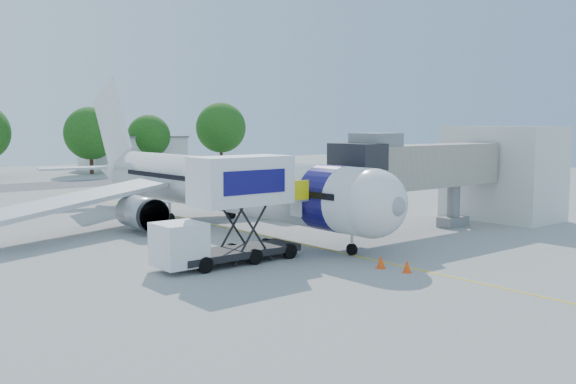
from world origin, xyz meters
TOP-DOWN VIEW (x-y plane):
  - ground at (0.00, 0.00)m, footprint 160.00×160.00m
  - guidance_line at (0.00, 0.00)m, footprint 0.15×70.00m
  - taxiway_strip at (0.00, 42.00)m, footprint 120.00×10.00m
  - aircraft at (0.00, 4.12)m, footprint 34.17×37.73m
  - jet_bridge at (7.99, -7.00)m, footprint 13.90×3.20m
  - terminal_stub at (18.50, -7.00)m, footprint 5.00×8.00m
  - catering_hiloader at (-6.26, -7.00)m, footprint 8.50×2.44m
  - ground_tug at (-2.77, -15.44)m, footprint 3.90×2.22m
  - safety_cone_a at (-1.18, -12.71)m, footprint 0.42×0.42m
  - safety_cone_b at (-0.91, -14.15)m, footprint 0.40×0.40m
  - outbuilding_right at (22.00, 62.00)m, footprint 16.40×7.40m
  - tree_e at (12.27, 55.63)m, footprint 7.60×7.60m
  - tree_f at (23.67, 59.87)m, footprint 6.84×6.84m
  - tree_g at (36.38, 58.19)m, footprint 8.53×8.53m

SIDE VIEW (x-z plane):
  - ground at x=0.00m, z-range 0.00..0.00m
  - taxiway_strip at x=0.00m, z-range 0.00..0.01m
  - guidance_line at x=0.00m, z-range 0.00..0.01m
  - safety_cone_b at x=-0.91m, z-range -0.01..0.62m
  - safety_cone_a at x=-1.18m, z-range -0.01..0.66m
  - ground_tug at x=-2.77m, z-range 0.04..1.55m
  - outbuilding_right at x=22.00m, z-range 0.01..5.31m
  - catering_hiloader at x=-6.26m, z-range 0.01..5.51m
  - aircraft at x=0.00m, z-range -2.73..8.62m
  - terminal_stub at x=18.50m, z-range 0.00..7.00m
  - jet_bridge at x=7.99m, z-range 1.04..7.64m
  - tree_f at x=23.67m, z-range 0.93..9.65m
  - tree_e at x=12.27m, z-range 1.03..10.72m
  - tree_g at x=36.38m, z-range 1.16..12.03m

